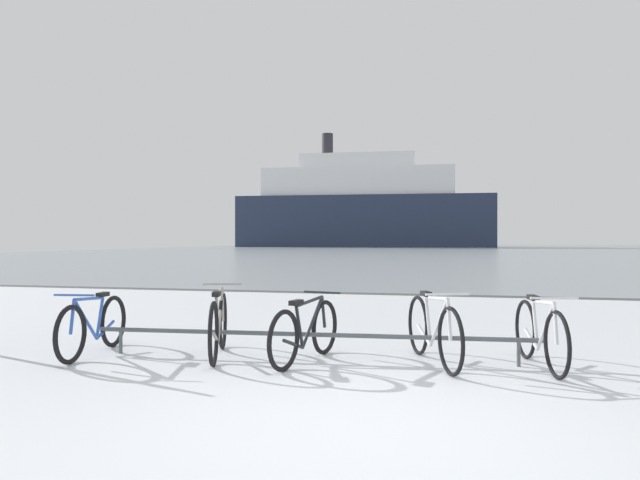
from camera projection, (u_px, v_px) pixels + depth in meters
name	position (u px, v px, depth m)	size (l,w,h in m)	color
ground	(450.00, 253.00, 56.56)	(80.00, 132.00, 0.08)	silver
bike_rack	(309.00, 335.00, 6.47)	(4.99, 0.42, 0.31)	#4C5156
bicycle_0	(93.00, 326.00, 6.73)	(0.46, 1.63, 0.75)	black
bicycle_1	(218.00, 325.00, 6.61)	(0.61, 1.60, 0.81)	black
bicycle_2	(306.00, 332.00, 6.33)	(0.51, 1.58, 0.74)	black
bicycle_3	(433.00, 330.00, 6.22)	(0.71, 1.64, 0.81)	black
bicycle_4	(540.00, 334.00, 6.04)	(0.48, 1.59, 0.78)	black
ferry_ship	(362.00, 208.00, 94.05)	(40.88, 12.55, 18.52)	#232D47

